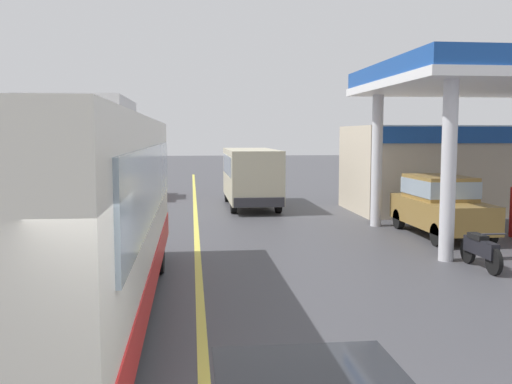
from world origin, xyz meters
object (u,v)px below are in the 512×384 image
at_px(minibus_opposing_lane, 251,172).
at_px(pedestrian_near_pump, 438,197).
at_px(car_trailing_behind_bus, 141,177).
at_px(motorcycle_parked_forecourt, 480,250).
at_px(car_at_pump, 440,203).
at_px(coach_bus_main, 74,218).

height_order(minibus_opposing_lane, pedestrian_near_pump, minibus_opposing_lane).
bearing_deg(car_trailing_behind_bus, motorcycle_parked_forecourt, -60.73).
xyz_separation_m(car_at_pump, minibus_opposing_lane, (-4.97, 7.67, 0.46)).
height_order(car_at_pump, motorcycle_parked_forecourt, car_at_pump).
relative_size(car_at_pump, minibus_opposing_lane, 0.69).
distance_m(car_at_pump, car_trailing_behind_bus, 15.38).
bearing_deg(motorcycle_parked_forecourt, car_trailing_behind_bus, 119.27).
height_order(coach_bus_main, car_trailing_behind_bus, coach_bus_main).
distance_m(coach_bus_main, motorcycle_parked_forecourt, 9.00).
height_order(pedestrian_near_pump, car_trailing_behind_bus, car_trailing_behind_bus).
bearing_deg(car_at_pump, minibus_opposing_lane, 122.92).
bearing_deg(pedestrian_near_pump, minibus_opposing_lane, 137.76).
xyz_separation_m(motorcycle_parked_forecourt, car_trailing_behind_bus, (-8.98, 16.02, 0.57)).
xyz_separation_m(minibus_opposing_lane, motorcycle_parked_forecourt, (4.05, -11.92, -1.03)).
bearing_deg(minibus_opposing_lane, pedestrian_near_pump, -42.24).
bearing_deg(car_at_pump, motorcycle_parked_forecourt, -102.18).
bearing_deg(car_at_pump, car_trailing_behind_bus, 130.06).
distance_m(car_at_pump, pedestrian_near_pump, 2.49).
bearing_deg(minibus_opposing_lane, coach_bus_main, -106.45).
xyz_separation_m(car_at_pump, pedestrian_near_pump, (0.94, 2.30, -0.08)).
height_order(coach_bus_main, minibus_opposing_lane, coach_bus_main).
xyz_separation_m(coach_bus_main, motorcycle_parked_forecourt, (8.42, 2.89, -1.28)).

